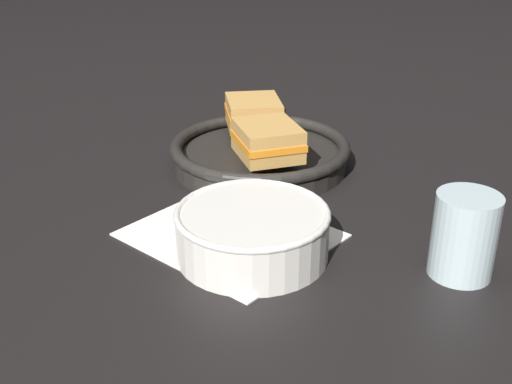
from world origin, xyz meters
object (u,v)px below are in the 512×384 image
Objects in this scene: sandwich_near_left at (254,113)px; sandwich_near_right at (268,140)px; skillet at (260,153)px; soup_bowl at (252,230)px; spoon at (246,229)px; drinking_glass at (464,235)px.

sandwich_near_left is 1.02× the size of sandwich_near_right.
sandwich_near_left is (-0.05, 0.03, 0.04)m from skillet.
soup_bowl is 0.06m from spoon.
sandwich_near_right is (0.10, -0.07, 0.00)m from sandwich_near_left.
sandwich_near_left is at bearing 166.81° from drinking_glass.
skillet is (-0.14, 0.17, 0.01)m from spoon.
sandwich_near_right is at bearing -35.74° from sandwich_near_left.
skillet is at bearing 132.45° from soup_bowl.
skillet is at bearing -35.19° from sandwich_near_left.
soup_bowl is 1.30× the size of spoon.
spoon is at bearing -155.63° from drinking_glass.
sandwich_near_left is 0.43m from drinking_glass.
sandwich_near_right is at bearing 175.21° from drinking_glass.
spoon is 0.25m from drinking_glass.
sandwich_near_left is (-0.23, 0.23, 0.03)m from soup_bowl.
drinking_glass reaches higher than soup_bowl.
sandwich_near_right reaches higher than soup_bowl.
spoon is 1.09× the size of sandwich_near_right.
soup_bowl is at bearing -59.70° from spoon.
drinking_glass is at bearing -9.82° from skillet.
sandwich_near_left is at bearing 144.26° from sandwich_near_right.
spoon is 0.22m from skillet.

